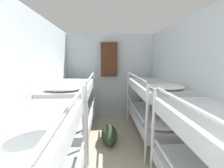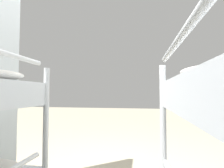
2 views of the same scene
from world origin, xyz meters
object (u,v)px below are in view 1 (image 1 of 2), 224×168
(duffel_bag, at_px, (109,135))
(bunk_stack_right_far, at_px, (153,103))
(hanging_coat, at_px, (109,60))
(bunk_stack_left_far, at_px, (73,104))

(duffel_bag, bearing_deg, bunk_stack_right_far, 10.67)
(bunk_stack_right_far, relative_size, duffel_bag, 2.89)
(hanging_coat, bearing_deg, bunk_stack_left_far, -123.28)
(bunk_stack_left_far, relative_size, bunk_stack_right_far, 1.00)
(bunk_stack_right_far, height_order, duffel_bag, bunk_stack_right_far)
(bunk_stack_left_far, bearing_deg, hanging_coat, 56.72)
(duffel_bag, distance_m, hanging_coat, 1.97)
(duffel_bag, bearing_deg, bunk_stack_left_far, 166.63)
(bunk_stack_left_far, xyz_separation_m, bunk_stack_right_far, (1.62, 0.00, 0.00))
(bunk_stack_right_far, xyz_separation_m, duffel_bag, (-0.90, -0.17, -0.58))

